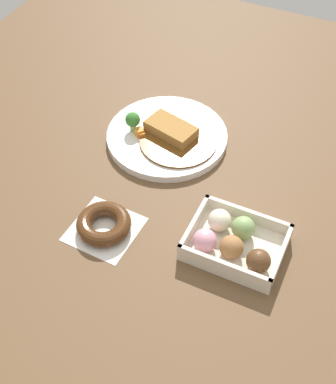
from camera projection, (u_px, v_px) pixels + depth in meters
ground_plane at (197, 192)px, 1.07m from camera, size 1.60×1.60×0.00m
curry_plate at (167, 136)px, 1.17m from camera, size 0.27×0.27×0.06m
donut_box at (233, 242)px, 0.96m from camera, size 0.18×0.14×0.06m
chocolate_ring_donut at (104, 224)px, 0.99m from camera, size 0.13×0.13×0.03m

